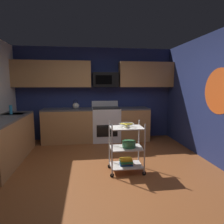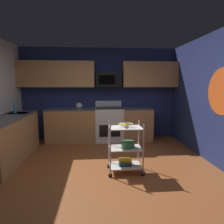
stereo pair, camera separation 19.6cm
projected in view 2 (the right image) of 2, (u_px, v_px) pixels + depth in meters
The scene contains 13 objects.
floor at pixel (102, 175), 3.50m from camera, with size 4.40×4.80×0.04m, color brown.
wall_back at pixel (99, 94), 5.72m from camera, with size 4.52×0.06×2.60m, color navy.
wall_flower_decal at pixel (222, 91), 3.58m from camera, with size 0.88×0.88×0.00m, color #E5591E.
counter_run at pixel (68, 129), 4.90m from camera, with size 3.66×2.65×0.92m.
oven_range at pixel (109, 124), 5.53m from camera, with size 0.76×0.65×1.10m.
upper_cabinets at pixel (97, 74), 5.44m from camera, with size 4.40×0.33×0.70m.
microwave at pixel (109, 80), 5.46m from camera, with size 0.70×0.39×0.40m.
rolling_cart at pixel (125, 148), 3.51m from camera, with size 0.63×0.40×0.91m.
fruit_bowl at pixel (125, 125), 3.45m from camera, with size 0.27×0.27×0.07m.
mixing_bowl_large at pixel (128, 144), 3.50m from camera, with size 0.25×0.25×0.11m.
book_stack at pixel (125, 162), 3.54m from camera, with size 0.24×0.19×0.11m.
kettle at pixel (79, 106), 5.39m from camera, with size 0.21×0.18×0.26m.
dish_soap_bottle at pixel (15, 109), 4.47m from camera, with size 0.06×0.06×0.20m, color #2D8CBF.
Camera 2 is at (-0.09, -3.32, 1.58)m, focal length 31.50 mm.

